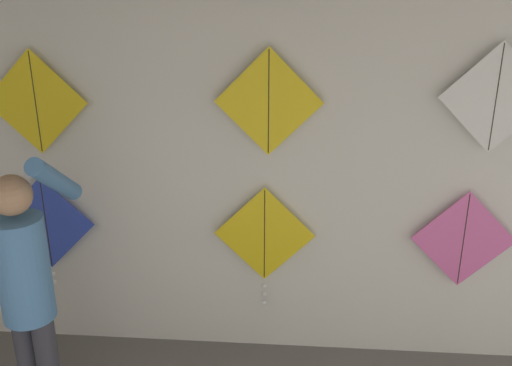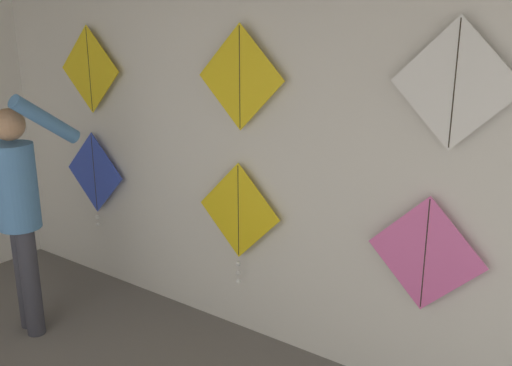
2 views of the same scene
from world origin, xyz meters
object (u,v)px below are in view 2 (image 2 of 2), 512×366
object	(u,v)px
shopkeeper	(20,202)
kite_4	(240,78)
kite_2	(425,254)
kite_1	(239,215)
kite_3	(90,70)
kite_5	(455,85)
kite_0	(95,175)

from	to	relation	value
shopkeeper	kite_4	size ratio (longest dim) A/B	2.55
shopkeeper	kite_2	xyz separation A→B (m)	(2.60, 0.87, -0.04)
kite_1	shopkeeper	bearing A→B (deg)	-145.60
kite_3	kite_5	distance (m)	2.89
kite_2	kite_3	world-z (taller)	kite_3
kite_1	kite_3	distance (m)	1.75
kite_4	kite_5	xyz separation A→B (m)	(1.38, 0.00, 0.05)
shopkeeper	kite_4	distance (m)	1.78
kite_5	kite_0	bearing A→B (deg)	-179.99
kite_2	kite_0	bearing A→B (deg)	-179.99
kite_0	kite_5	distance (m)	3.09
shopkeeper	kite_3	xyz separation A→B (m)	(-0.22, 0.87, 0.84)
shopkeeper	kite_5	distance (m)	2.95
kite_0	kite_1	distance (m)	1.54
kite_4	shopkeeper	bearing A→B (deg)	-146.04
kite_2	kite_4	xyz separation A→B (m)	(-1.31, 0.00, 0.91)
shopkeeper	kite_3	distance (m)	1.23
shopkeeper	kite_2	bearing A→B (deg)	33.94
kite_0	kite_3	bearing A→B (deg)	0.57
shopkeeper	kite_5	bearing A→B (deg)	33.47
shopkeeper	kite_2	distance (m)	2.74
shopkeeper	kite_2	world-z (taller)	shopkeeper
shopkeeper	kite_1	world-z (taller)	shopkeeper
kite_2	kite_3	distance (m)	2.95
kite_1	kite_5	size ratio (longest dim) A/B	1.30
kite_5	kite_4	bearing A→B (deg)	180.00
kite_3	kite_4	xyz separation A→B (m)	(1.51, 0.00, 0.03)
kite_2	kite_3	bearing A→B (deg)	180.00
kite_3	shopkeeper	bearing A→B (deg)	-75.49
kite_0	kite_2	distance (m)	2.86
kite_0	kite_4	distance (m)	1.80
kite_0	kite_2	size ratio (longest dim) A/B	1.20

